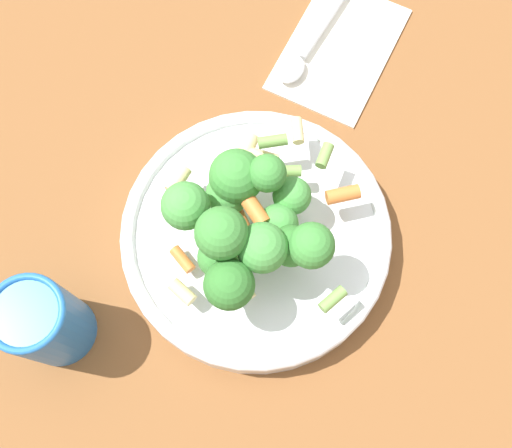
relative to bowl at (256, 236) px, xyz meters
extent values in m
plane|color=brown|center=(0.00, 0.00, -0.02)|extent=(3.00, 3.00, 0.00)
cylinder|color=silver|center=(0.00, 0.00, 0.00)|extent=(0.25, 0.25, 0.03)
torus|color=silver|center=(0.00, 0.00, 0.01)|extent=(0.25, 0.25, 0.01)
cylinder|color=#8CB766|center=(-0.01, -0.03, 0.03)|extent=(0.01, 0.01, 0.02)
sphere|color=#479342|center=(-0.01, -0.03, 0.05)|extent=(0.04, 0.04, 0.04)
cylinder|color=#8CB766|center=(0.04, -0.02, 0.03)|extent=(0.01, 0.01, 0.01)
sphere|color=#3D8438|center=(0.04, -0.02, 0.06)|extent=(0.04, 0.04, 0.04)
cylinder|color=#8CB766|center=(0.02, -0.05, 0.06)|extent=(0.01, 0.01, 0.02)
sphere|color=#479342|center=(0.02, -0.05, 0.08)|extent=(0.04, 0.04, 0.04)
cylinder|color=#8CB766|center=(0.02, 0.05, 0.05)|extent=(0.01, 0.01, 0.02)
sphere|color=#3D8438|center=(0.02, 0.05, 0.08)|extent=(0.04, 0.04, 0.04)
cylinder|color=#8CB766|center=(0.03, -0.02, 0.07)|extent=(0.02, 0.02, 0.02)
sphere|color=#3D8438|center=(0.03, -0.02, 0.10)|extent=(0.04, 0.04, 0.04)
cylinder|color=#8CB766|center=(0.00, 0.02, 0.03)|extent=(0.01, 0.01, 0.01)
sphere|color=#479342|center=(0.00, 0.02, 0.05)|extent=(0.04, 0.04, 0.04)
cylinder|color=#8CB766|center=(0.07, 0.00, 0.05)|extent=(0.01, 0.01, 0.02)
sphere|color=#33722D|center=(0.07, 0.00, 0.08)|extent=(0.04, 0.04, 0.04)
cylinder|color=#8CB766|center=(0.03, 0.02, 0.06)|extent=(0.01, 0.01, 0.02)
sphere|color=#479342|center=(0.03, 0.02, 0.08)|extent=(0.04, 0.04, 0.04)
cylinder|color=#8CB766|center=(-0.02, -0.03, 0.04)|extent=(0.02, 0.02, 0.02)
sphere|color=#3D8438|center=(-0.02, -0.03, 0.07)|extent=(0.05, 0.05, 0.05)
cylinder|color=#8CB766|center=(-0.03, 0.00, 0.06)|extent=(0.01, 0.01, 0.02)
sphere|color=#3D8438|center=(-0.03, 0.00, 0.08)|extent=(0.03, 0.03, 0.03)
cylinder|color=#8CB766|center=(-0.03, 0.02, 0.03)|extent=(0.01, 0.01, 0.01)
sphere|color=#479342|center=(-0.03, 0.02, 0.06)|extent=(0.03, 0.03, 0.03)
cylinder|color=#8CB766|center=(0.02, 0.04, 0.04)|extent=(0.01, 0.01, 0.02)
sphere|color=#33722D|center=(0.02, 0.04, 0.07)|extent=(0.04, 0.04, 0.04)
cylinder|color=orange|center=(0.05, -0.05, 0.02)|extent=(0.02, 0.03, 0.01)
cylinder|color=beige|center=(0.08, -0.04, 0.03)|extent=(0.02, 0.03, 0.01)
cylinder|color=beige|center=(-0.01, -0.08, 0.05)|extent=(0.03, 0.02, 0.01)
cylinder|color=beige|center=(-0.07, -0.03, 0.04)|extent=(0.02, 0.02, 0.01)
cylinder|color=#729E4C|center=(-0.07, -0.01, 0.06)|extent=(0.02, 0.03, 0.01)
cylinder|color=orange|center=(0.00, -0.02, 0.04)|extent=(0.03, 0.03, 0.01)
cylinder|color=orange|center=(0.00, 0.00, 0.07)|extent=(0.03, 0.03, 0.01)
cylinder|color=beige|center=(0.04, -0.01, 0.06)|extent=(0.02, 0.03, 0.01)
cylinder|color=beige|center=(0.06, 0.01, 0.03)|extent=(0.02, 0.02, 0.01)
cylinder|color=#729E4C|center=(0.01, -0.04, 0.04)|extent=(0.02, 0.02, 0.01)
cylinder|color=#729E4C|center=(0.05, 0.08, 0.06)|extent=(0.03, 0.02, 0.01)
cylinder|color=#729E4C|center=(-0.05, 0.01, 0.04)|extent=(0.02, 0.03, 0.01)
cylinder|color=#729E4C|center=(-0.05, -0.03, 0.03)|extent=(0.03, 0.01, 0.01)
cylinder|color=beige|center=(-0.09, 0.01, 0.05)|extent=(0.03, 0.02, 0.01)
cylinder|color=orange|center=(-0.05, 0.07, 0.05)|extent=(0.03, 0.03, 0.01)
cylinder|color=beige|center=(-0.06, -0.01, 0.04)|extent=(0.01, 0.03, 0.01)
cylinder|color=#729E4C|center=(-0.07, 0.04, 0.06)|extent=(0.02, 0.01, 0.01)
cylinder|color=#2366B2|center=(0.14, -0.14, 0.03)|extent=(0.06, 0.06, 0.10)
torus|color=#2366B2|center=(0.14, -0.14, 0.08)|extent=(0.06, 0.06, 0.01)
cube|color=white|center=(-0.24, 0.02, -0.02)|extent=(0.18, 0.13, 0.01)
cylinder|color=silver|center=(-0.28, 0.00, -0.01)|extent=(0.15, 0.04, 0.01)
ellipsoid|color=silver|center=(-0.19, -0.02, -0.01)|extent=(0.04, 0.03, 0.01)
camera|label=1|loc=(0.16, 0.05, 0.54)|focal=42.00mm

